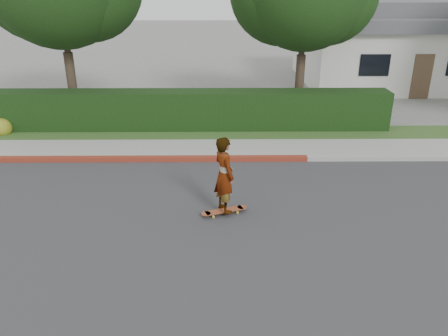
{
  "coord_description": "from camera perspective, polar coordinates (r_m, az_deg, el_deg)",
  "views": [
    {
      "loc": [
        -1.7,
        -8.53,
        5.13
      ],
      "look_at": [
        -1.62,
        1.18,
        1.0
      ],
      "focal_mm": 35.0,
      "sensor_mm": 36.0,
      "label": 1
    }
  ],
  "objects": [
    {
      "name": "sidewalk_far",
      "position": [
        14.54,
        6.26,
        2.49
      ],
      "size": [
        60.0,
        1.6,
        0.12
      ],
      "primitive_type": "cube",
      "color": "gray",
      "rests_on": "ground"
    },
    {
      "name": "curb_far",
      "position": [
        13.71,
        6.67,
        1.23
      ],
      "size": [
        60.0,
        0.2,
        0.15
      ],
      "primitive_type": "cube",
      "color": "#9E9E99",
      "rests_on": "ground"
    },
    {
      "name": "curb_red_section",
      "position": [
        13.99,
        -14.1,
        1.15
      ],
      "size": [
        12.0,
        0.21,
        0.15
      ],
      "primitive_type": "cube",
      "color": "maroon",
      "rests_on": "ground"
    },
    {
      "name": "hedge",
      "position": [
        16.38,
        -5.07,
        7.43
      ],
      "size": [
        15.0,
        1.0,
        1.5
      ],
      "primitive_type": "cube",
      "color": "black",
      "rests_on": "ground"
    },
    {
      "name": "planting_strip",
      "position": [
        16.05,
        5.64,
        4.46
      ],
      "size": [
        60.0,
        1.6,
        0.1
      ],
      "primitive_type": "cube",
      "color": "#2D4C1E",
      "rests_on": "ground"
    },
    {
      "name": "house",
      "position": [
        26.55,
        21.71,
        14.92
      ],
      "size": [
        10.6,
        8.6,
        4.3
      ],
      "color": "beige",
      "rests_on": "ground"
    },
    {
      "name": "ground",
      "position": [
        10.09,
        9.37,
        -7.85
      ],
      "size": [
        120.0,
        120.0,
        0.0
      ],
      "primitive_type": "plane",
      "color": "slate",
      "rests_on": "ground"
    },
    {
      "name": "skateboard",
      "position": [
        10.49,
        0.02,
        -5.6
      ],
      "size": [
        1.15,
        0.6,
        0.11
      ],
      "rotation": [
        0.0,
        0.0,
        0.35
      ],
      "color": "gold",
      "rests_on": "ground"
    },
    {
      "name": "skateboarder",
      "position": [
        10.08,
        0.02,
        -0.92
      ],
      "size": [
        0.7,
        0.8,
        1.84
      ],
      "primitive_type": "imported",
      "rotation": [
        0.0,
        0.0,
        2.05
      ],
      "color": "white",
      "rests_on": "skateboard"
    },
    {
      "name": "road",
      "position": [
        10.09,
        9.37,
        -7.82
      ],
      "size": [
        60.0,
        8.0,
        0.01
      ],
      "primitive_type": "cube",
      "color": "#2D2D30",
      "rests_on": "ground"
    }
  ]
}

